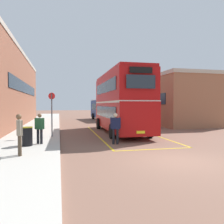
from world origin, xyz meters
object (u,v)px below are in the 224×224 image
single_deck_bus (105,109)px  bus_stop_sign (52,110)px  double_decker_bus (120,101)px  pedestrian_waiting_far (20,131)px  litter_bin (27,136)px  pedestrian_waiting_near (40,126)px  pedestrian_boarding (115,126)px

single_deck_bus → bus_stop_sign: bearing=-113.1°
bus_stop_sign → double_decker_bus: bearing=20.7°
pedestrian_waiting_far → bus_stop_sign: size_ratio=0.60×
single_deck_bus → litter_bin: bearing=-112.6°
double_decker_bus → single_deck_bus: size_ratio=1.11×
pedestrian_waiting_far → bus_stop_sign: bus_stop_sign is taller
pedestrian_waiting_near → pedestrian_waiting_far: (-0.58, -2.68, 0.07)m
double_decker_bus → pedestrian_waiting_far: size_ratio=5.67×
pedestrian_waiting_near → litter_bin: pedestrian_waiting_near is taller
litter_bin → bus_stop_sign: 3.54m
double_decker_bus → bus_stop_sign: bearing=-159.3°
single_deck_bus → pedestrian_waiting_far: bearing=-110.5°
bus_stop_sign → single_deck_bus: bearing=66.9°
double_decker_bus → pedestrian_boarding: bearing=-108.7°
double_decker_bus → bus_stop_sign: size_ratio=3.38×
single_deck_bus → bus_stop_sign: bus_stop_sign is taller
pedestrian_boarding → litter_bin: size_ratio=1.82×
double_decker_bus → pedestrian_waiting_far: 9.82m
pedestrian_waiting_near → bus_stop_sign: bearing=78.1°
pedestrian_waiting_far → litter_bin: (0.00, 2.23, -0.52)m
double_decker_bus → pedestrian_waiting_near: (-5.82, -4.65, -1.43)m
litter_bin → double_decker_bus: bearing=38.6°
double_decker_bus → pedestrian_waiting_near: 7.58m
double_decker_bus → pedestrian_waiting_far: double_decker_bus is taller
single_deck_bus → litter_bin: 21.39m
pedestrian_boarding → pedestrian_waiting_near: size_ratio=1.09×
double_decker_bus → single_deck_bus: bearing=82.9°
pedestrian_waiting_far → single_deck_bus: bearing=69.5°
litter_bin → bus_stop_sign: bearing=70.0°
single_deck_bus → pedestrian_waiting_near: bearing=-111.6°
bus_stop_sign → litter_bin: bearing=-110.0°
single_deck_bus → pedestrian_boarding: (-3.50, -19.60, -0.60)m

